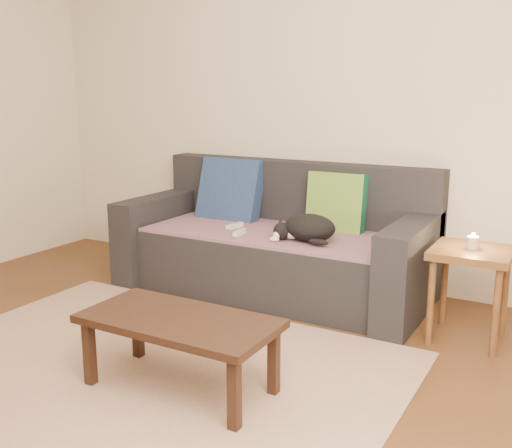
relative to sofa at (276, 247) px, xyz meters
name	(u,v)px	position (x,y,z in m)	size (l,w,h in m)	color
ground	(124,382)	(0.00, -1.57, -0.31)	(4.50, 4.50, 0.00)	brown
back_wall	(305,100)	(0.00, 0.43, 0.99)	(4.50, 0.04, 2.60)	beige
sofa	(276,247)	(0.00, 0.00, 0.00)	(2.10, 0.94, 0.87)	#232328
throw_blanket	(270,233)	(0.00, -0.09, 0.12)	(1.66, 0.74, 0.02)	#472B51
cushion_navy	(230,192)	(-0.47, 0.17, 0.32)	(0.48, 0.12, 0.48)	#11234C
cushion_green	(336,202)	(0.37, 0.17, 0.32)	(0.39, 0.10, 0.39)	#0E5A3A
cat	(307,228)	(0.33, -0.21, 0.21)	(0.42, 0.31, 0.17)	black
wii_remote_a	(235,226)	(-0.26, -0.13, 0.15)	(0.15, 0.04, 0.03)	white
wii_remote_b	(239,233)	(-0.12, -0.28, 0.15)	(0.15, 0.04, 0.03)	white
side_table	(471,265)	(1.33, -0.23, 0.12)	(0.42, 0.42, 0.52)	brown
candle	(473,242)	(1.33, -0.23, 0.25)	(0.06, 0.06, 0.09)	beige
rug	(145,369)	(0.00, -1.42, -0.30)	(2.50, 1.80, 0.01)	tan
coffee_table	(179,327)	(0.28, -1.50, 0.01)	(0.90, 0.45, 0.36)	black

